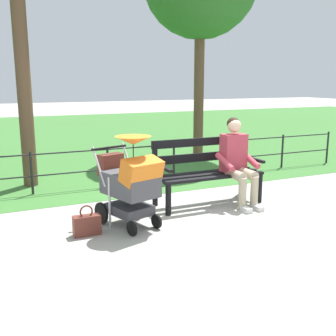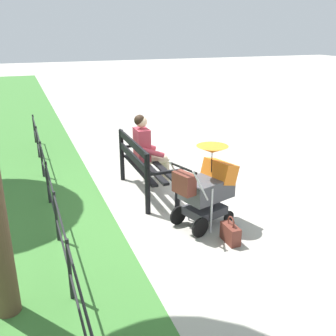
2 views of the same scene
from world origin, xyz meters
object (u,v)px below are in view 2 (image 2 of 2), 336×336
at_px(park_bench, 143,164).
at_px(person_on_bench, 148,148).
at_px(stroller, 207,185).
at_px(handbag, 230,233).

distance_m(park_bench, person_on_bench, 0.48).
xyz_separation_m(park_bench, person_on_bench, (-0.40, 0.22, 0.15)).
distance_m(park_bench, stroller, 1.45).
height_order(park_bench, person_on_bench, person_on_bench).
xyz_separation_m(park_bench, handbag, (1.93, 0.57, -0.40)).
bearing_deg(handbag, stroller, -173.24).
bearing_deg(stroller, person_on_bench, -170.85).
bearing_deg(person_on_bench, park_bench, -29.37).
bearing_deg(person_on_bench, stroller, 9.15).
bearing_deg(handbag, park_bench, -163.46).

